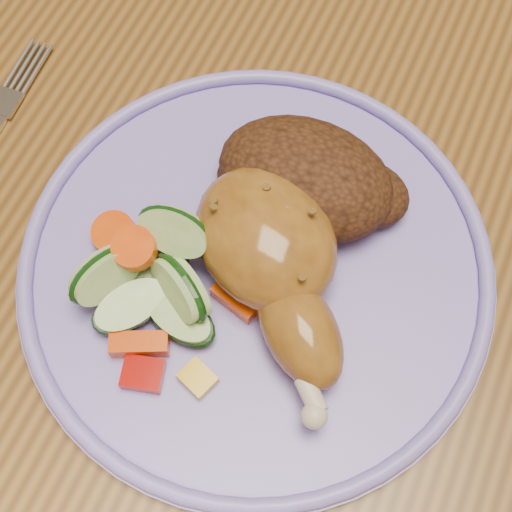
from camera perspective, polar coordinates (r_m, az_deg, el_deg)
name	(u,v)px	position (r m, az deg, el deg)	size (l,w,h in m)	color
ground	(330,413)	(1.20, 5.90, -12.39)	(4.00, 4.00, 0.00)	#51351C
dining_table	(411,244)	(0.57, 12.27, 0.91)	(0.90, 1.40, 0.75)	brown
plate	(256,269)	(0.45, 0.00, -1.07)	(0.30, 0.30, 0.01)	#8575DC
plate_rim	(256,262)	(0.44, 0.00, -0.52)	(0.30, 0.30, 0.01)	#8575DC
chicken_leg	(274,260)	(0.42, 1.43, -0.29)	(0.14, 0.15, 0.05)	#945E1F
rice_pilaf	(309,180)	(0.45, 4.29, 6.08)	(0.12, 0.08, 0.05)	#402110
vegetable_pile	(151,279)	(0.43, -8.42, -1.82)	(0.12, 0.11, 0.06)	#A50A05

